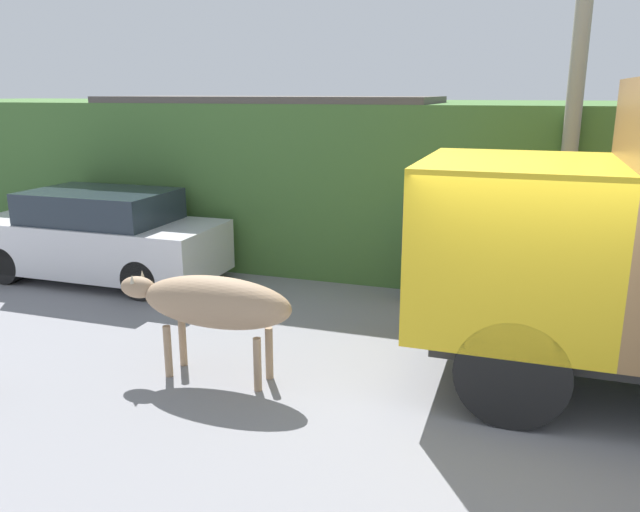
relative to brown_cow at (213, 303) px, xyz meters
name	(u,v)px	position (x,y,z in m)	size (l,w,h in m)	color
ground_plane	(528,408)	(3.51, 0.37, -0.92)	(60.00, 60.00, 0.00)	gray
hillside_embankment	(539,179)	(3.51, 7.49, 0.61)	(32.00, 6.92, 3.06)	#426B33
building_backdrop	(273,178)	(-1.52, 5.39, 0.69)	(6.33, 2.70, 3.18)	#B2BCAD
brown_cow	(213,303)	(0.00, 0.00, 0.00)	(2.18, 0.60, 1.23)	#9E7F60
parked_suv	(98,237)	(-3.83, 2.91, -0.14)	(4.46, 1.76, 1.60)	silver
pedestrian_on_hill	(415,245)	(1.70, 3.44, 0.03)	(0.44, 0.44, 1.73)	#38332D
utility_pole	(577,81)	(3.85, 3.86, 2.49)	(0.90, 0.23, 6.59)	gray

